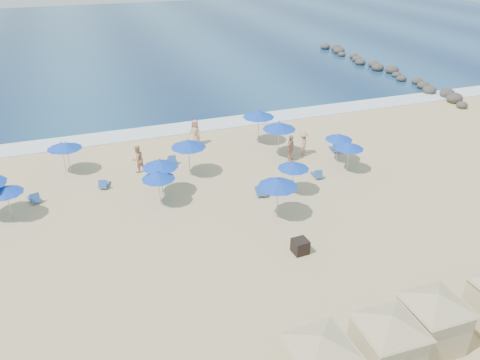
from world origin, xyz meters
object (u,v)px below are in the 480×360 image
Objects in this scene: umbrella_1 at (5,190)px; umbrella_10 at (339,137)px; umbrella_5 at (160,163)px; umbrella_7 at (279,126)px; beachgoer_0 at (138,159)px; beachgoer_3 at (195,132)px; trash_bin at (300,246)px; umbrella_8 at (294,165)px; umbrella_11 at (350,146)px; beachgoer_2 at (303,143)px; umbrella_4 at (188,144)px; cabana_2 at (434,313)px; umbrella_2 at (66,146)px; beachgoer_1 at (291,148)px; umbrella_3 at (158,176)px; cabana_1 at (388,335)px; cabana_0 at (320,356)px; umbrella_12 at (61,146)px; rock_jetty at (383,69)px; umbrella_6 at (278,182)px; umbrella_9 at (259,114)px.

umbrella_10 is (20.44, 0.43, 0.01)m from umbrella_1.
umbrella_7 reaches higher than umbrella_5.
umbrella_5 is 1.33× the size of beachgoer_0.
beachgoer_3 is at bearing -178.20° from beachgoer_0.
umbrella_8 is at bearing 64.67° from trash_bin.
trash_bin is at bearing -108.41° from umbrella_7.
umbrella_5 is 3.90m from beachgoer_0.
umbrella_10 is at bearing 84.93° from umbrella_11.
umbrella_8 is 5.81m from beachgoer_2.
umbrella_4 is (-3.00, 9.93, 1.84)m from trash_bin.
umbrella_7 is (1.59, 17.55, 0.72)m from cabana_2.
beachgoer_1 is at bearing -12.56° from umbrella_2.
umbrella_7 reaches higher than umbrella_10.
umbrella_4 is 0.97× the size of umbrella_7.
umbrella_8 is (2.19, 5.53, 1.48)m from trash_bin.
umbrella_4 reaches higher than beachgoer_2.
umbrella_11 is 4.03m from beachgoer_1.
umbrella_8 is (7.72, -1.32, -0.03)m from umbrella_3.
umbrella_3 is 10.00m from beachgoer_1.
cabana_2 is 16.68m from beachgoer_1.
cabana_2 is 2.04× the size of umbrella_11.
cabana_1 is 17.28m from umbrella_10.
umbrella_4 is (-2.75, 17.12, 0.65)m from cabana_1.
cabana_0 reaches higher than umbrella_12.
rock_jetty is 14.73× the size of beachgoer_0.
cabana_2 is 17.63m from umbrella_7.
umbrella_6 is (-1.75, 10.18, 0.62)m from cabana_2.
umbrella_1 is at bearing 142.83° from beachgoer_1.
cabana_0 is at bearing -106.56° from umbrella_6.
cabana_2 is at bearing 20.17° from beachgoer_2.
umbrella_5 is 1.27× the size of beachgoer_3.
cabana_1 is at bearing -63.50° from umbrella_2.
rock_jetty is at bearing 73.97° from beachgoer_3.
umbrella_8 reaches higher than trash_bin.
beachgoer_1 is (6.92, 16.89, -0.62)m from cabana_0.
umbrella_6 is at bearing -42.35° from umbrella_2.
umbrella_6 is at bearing -163.23° from beachgoer_1.
beachgoer_1 is at bearing 137.77° from beachgoer_0.
umbrella_9 is (1.11, 20.17, 0.75)m from cabana_2.
cabana_1 is at bearing -102.01° from umbrella_7.
umbrella_11 is (-0.14, -1.54, 0.01)m from umbrella_10.
umbrella_12 reaches higher than umbrella_1.
umbrella_8 is 1.00× the size of umbrella_12.
umbrella_5 is (0.33, 1.07, 0.21)m from umbrella_3.
umbrella_3 is 1.14× the size of beachgoer_3.
umbrella_2 is 1.19× the size of beachgoer_1.
umbrella_2 is 14.18m from umbrella_6.
umbrella_7 reaches higher than umbrella_4.
umbrella_3 reaches higher than beachgoer_3.
umbrella_11 is at bearing -19.57° from umbrella_12.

